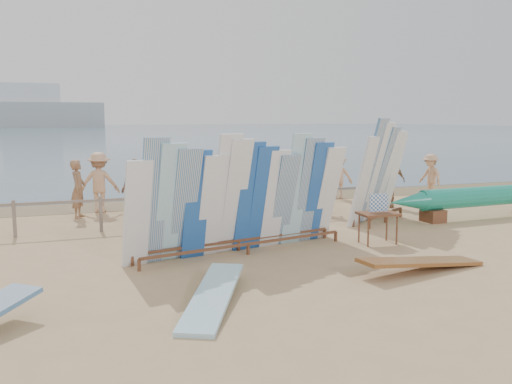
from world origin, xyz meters
name	(u,v)px	position (x,y,z in m)	size (l,w,h in m)	color
ground	(208,252)	(0.00, 0.00, 0.00)	(160.00, 160.00, 0.00)	tan
ocean	(75,130)	(0.00, 128.00, 0.00)	(320.00, 240.00, 0.02)	#3F5B71
wet_sand_strip	(154,203)	(0.00, 7.20, 0.00)	(40.00, 2.60, 0.01)	brown
distant_ship	(32,111)	(-12.00, 180.00, 5.31)	(45.00, 8.00, 14.00)	#999EA3
fence	(179,203)	(0.00, 3.00, 0.63)	(12.08, 0.08, 0.90)	gray
main_surfboard_rack	(243,200)	(0.70, -0.27, 1.14)	(5.10, 1.67, 2.54)	brown
side_surfboard_rack	(379,176)	(5.30, 1.79, 1.28)	(2.42, 1.89, 2.85)	brown
outrigger_canoe	(482,198)	(8.46, 1.32, 0.58)	(6.41, 0.84, 0.91)	brown
vendor_table	(378,227)	(3.86, -0.50, 0.38)	(0.90, 0.66, 1.15)	brown
flat_board_c	(421,271)	(3.41, -2.71, 0.00)	(0.56, 2.70, 0.07)	brown
flat_board_b	(213,304)	(-0.74, -3.17, 0.00)	(0.56, 2.70, 0.07)	#89C5DB
beach_chair_left	(190,210)	(0.53, 4.09, 0.23)	(0.58, 0.59, 0.79)	red
beach_chair_right	(193,209)	(0.60, 4.02, 0.27)	(0.62, 0.64, 0.93)	red
stroller	(247,201)	(2.22, 3.97, 0.42)	(0.78, 0.91, 1.05)	red
beachgoer_extra_0	(430,176)	(9.51, 5.08, 0.79)	(1.02, 0.42, 1.58)	tan
beachgoer_5	(205,181)	(1.52, 6.25, 0.78)	(1.45, 0.47, 1.57)	beige
beachgoer_4	(136,189)	(-0.92, 4.46, 0.86)	(1.00, 0.43, 1.71)	#8C6042
beachgoer_9	(338,176)	(6.36, 6.07, 0.80)	(1.03, 0.43, 1.59)	tan
beachgoer_7	(272,178)	(3.45, 5.12, 0.94)	(0.69, 0.38, 1.88)	#8C6042
beachgoer_3	(99,182)	(-1.83, 6.00, 0.91)	(1.18, 0.49, 1.83)	tan
beachgoer_1	(78,189)	(-2.47, 5.21, 0.84)	(0.61, 0.33, 1.67)	#8C6042
beachgoer_8	(321,188)	(4.46, 3.60, 0.77)	(0.75, 0.36, 1.55)	beige
beachgoer_6	(210,185)	(1.15, 4.15, 0.92)	(0.90, 0.43, 1.84)	tan
beachgoer_10	(388,180)	(6.98, 3.88, 0.88)	(1.03, 0.45, 1.76)	#8C6042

